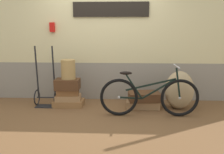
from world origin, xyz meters
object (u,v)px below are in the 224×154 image
at_px(suitcase_5, 144,96).
at_px(luggage_trolley, 46,93).
at_px(suitcase_0, 69,103).
at_px(burlap_sack, 179,90).
at_px(suitcase_2, 68,92).
at_px(suitcase_1, 68,98).
at_px(suitcase_4, 143,103).
at_px(wicker_basket, 68,69).
at_px(suitcase_3, 67,84).
at_px(bicycle, 149,96).

height_order(suitcase_5, luggage_trolley, luggage_trolley).
height_order(suitcase_0, burlap_sack, burlap_sack).
height_order(suitcase_2, suitcase_5, suitcase_2).
height_order(suitcase_1, suitcase_4, suitcase_1).
bearing_deg(luggage_trolley, wicker_basket, -4.43).
xyz_separation_m(suitcase_1, suitcase_2, (-0.00, -0.01, 0.11)).
relative_size(suitcase_2, suitcase_3, 0.89).
distance_m(suitcase_0, wicker_basket, 0.70).
distance_m(suitcase_0, suitcase_4, 1.50).
height_order(suitcase_4, luggage_trolley, luggage_trolley).
relative_size(suitcase_1, burlap_sack, 0.67).
bearing_deg(suitcase_1, bicycle, -21.47).
height_order(suitcase_5, wicker_basket, wicker_basket).
xyz_separation_m(suitcase_0, suitcase_4, (1.50, 0.00, 0.01)).
height_order(suitcase_4, wicker_basket, wicker_basket).
bearing_deg(suitcase_5, wicker_basket, 173.14).
bearing_deg(burlap_sack, wicker_basket, 179.18).
bearing_deg(suitcase_1, burlap_sack, -5.21).
bearing_deg(bicycle, luggage_trolley, 165.64).
bearing_deg(burlap_sack, suitcase_1, 179.45).
bearing_deg(suitcase_3, luggage_trolley, 171.86).
distance_m(suitcase_2, suitcase_5, 1.53).
bearing_deg(luggage_trolley, bicycle, -14.36).
bearing_deg(bicycle, suitcase_0, 162.34).
relative_size(suitcase_2, bicycle, 0.24).
xyz_separation_m(suitcase_2, burlap_sack, (2.20, -0.01, 0.08)).
distance_m(suitcase_0, burlap_sack, 2.23).
bearing_deg(suitcase_0, suitcase_2, -89.35).
height_order(suitcase_1, bicycle, bicycle).
bearing_deg(suitcase_1, suitcase_3, -116.99).
relative_size(suitcase_0, suitcase_4, 0.92).
height_order(suitcase_0, suitcase_4, suitcase_4).
xyz_separation_m(suitcase_0, wicker_basket, (0.02, -0.02, 0.70)).
bearing_deg(suitcase_3, suitcase_0, 84.82).
height_order(suitcase_2, bicycle, bicycle).
height_order(suitcase_1, wicker_basket, wicker_basket).
bearing_deg(suitcase_0, suitcase_3, -92.96).
distance_m(suitcase_1, suitcase_5, 1.52).
bearing_deg(suitcase_5, bicycle, -89.91).
xyz_separation_m(suitcase_1, suitcase_4, (1.50, 0.03, -0.11)).
bearing_deg(suitcase_0, suitcase_1, -84.37).
bearing_deg(suitcase_3, wicker_basket, 45.46).
relative_size(wicker_basket, luggage_trolley, 0.31).
xyz_separation_m(suitcase_2, suitcase_5, (1.52, -0.01, -0.06)).
distance_m(suitcase_1, suitcase_4, 1.50).
distance_m(suitcase_1, wicker_basket, 0.58).
distance_m(suitcase_0, suitcase_5, 1.53).
relative_size(suitcase_0, luggage_trolley, 0.49).
height_order(suitcase_3, suitcase_4, suitcase_3).
bearing_deg(bicycle, suitcase_2, 163.52).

